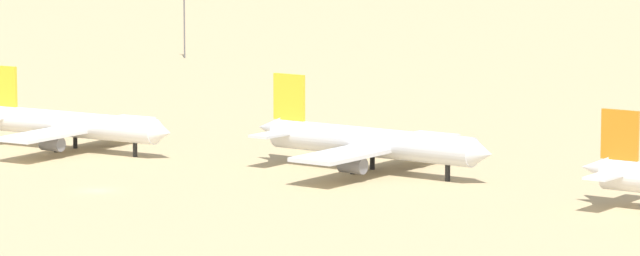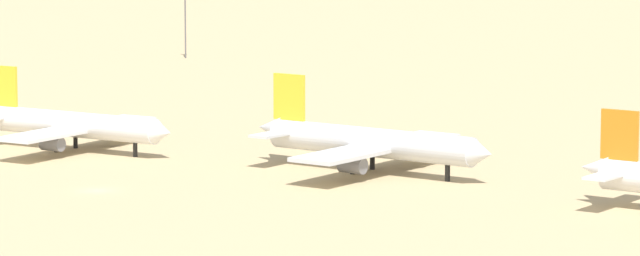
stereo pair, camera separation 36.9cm
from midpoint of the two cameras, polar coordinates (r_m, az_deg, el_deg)
ground at (r=250.06m, az=-6.98°, el=-1.97°), size 4000.00×4000.00×0.00m
parked_jet_yellow_2 at (r=287.05m, az=-7.80°, el=0.11°), size 38.36×32.13×12.70m
parked_jet_yellow_3 at (r=263.13m, az=1.60°, el=-0.45°), size 40.94×34.43×13.52m
light_pole_mid at (r=434.68m, az=-4.23°, el=3.42°), size 1.80×0.50×16.14m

